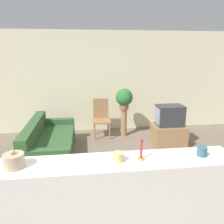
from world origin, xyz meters
TOP-DOWN VIEW (x-y plane):
  - ground_plane at (0.00, 0.00)m, footprint 14.00×14.00m
  - wall_back at (0.00, 3.43)m, footprint 9.00×0.06m
  - couch at (-0.87, 1.83)m, footprint 0.88×1.91m
  - tv_stand at (1.81, 2.05)m, footprint 0.74×0.56m
  - television at (1.81, 2.05)m, footprint 0.60×0.40m
  - wooden_chair at (0.31, 2.89)m, footprint 0.44×0.44m
  - plant_stand at (0.89, 2.82)m, footprint 0.15×0.15m
  - potted_plant at (0.89, 2.82)m, footprint 0.44×0.44m
  - foreground_counter at (0.00, -0.51)m, footprint 2.99×0.44m
  - decorative_bowl at (-0.81, -0.51)m, footprint 0.20×0.20m
  - candle_jar at (0.22, -0.51)m, footprint 0.12×0.12m
  - candlestick at (0.46, -0.51)m, footprint 0.07×0.07m
  - coffee_tin at (1.14, -0.51)m, footprint 0.11×0.11m

SIDE VIEW (x-z plane):
  - ground_plane at x=0.00m, z-range 0.00..0.00m
  - tv_stand at x=1.81m, z-range 0.00..0.51m
  - couch at x=-0.87m, z-range -0.11..0.65m
  - plant_stand at x=0.89m, z-range 0.00..0.73m
  - foreground_counter at x=0.00m, z-range 0.00..1.06m
  - wooden_chair at x=0.31m, z-range 0.04..1.02m
  - television at x=1.81m, z-range 0.51..0.98m
  - potted_plant at x=0.89m, z-range 0.76..1.28m
  - candle_jar at x=0.22m, z-range 1.06..1.15m
  - coffee_tin at x=1.14m, z-range 1.06..1.16m
  - decorative_bowl at x=-0.81m, z-range 1.04..1.22m
  - candlestick at x=0.46m, z-range 1.02..1.24m
  - wall_back at x=0.00m, z-range 0.00..2.70m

